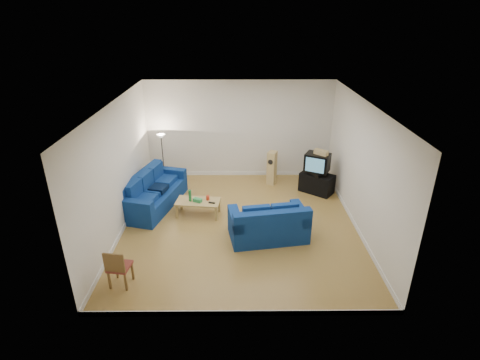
{
  "coord_description": "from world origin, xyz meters",
  "views": [
    {
      "loc": [
        -0.07,
        -8.49,
        5.15
      ],
      "look_at": [
        0.0,
        0.4,
        1.1
      ],
      "focal_mm": 28.0,
      "sensor_mm": 36.0,
      "label": 1
    }
  ],
  "objects_px": {
    "sofa_three_seat": "(152,195)",
    "tv_stand": "(317,183)",
    "television": "(317,162)",
    "sofa_loveseat": "(269,226)",
    "coffee_table": "(198,203)"
  },
  "relations": [
    {
      "from": "sofa_loveseat",
      "to": "coffee_table",
      "type": "bearing_deg",
      "value": 137.77
    },
    {
      "from": "sofa_three_seat",
      "to": "television",
      "type": "bearing_deg",
      "value": 115.15
    },
    {
      "from": "coffee_table",
      "to": "tv_stand",
      "type": "bearing_deg",
      "value": 21.6
    },
    {
      "from": "sofa_loveseat",
      "to": "coffee_table",
      "type": "distance_m",
      "value": 2.18
    },
    {
      "from": "sofa_three_seat",
      "to": "television",
      "type": "xyz_separation_m",
      "value": [
        4.85,
        0.88,
        0.62
      ]
    },
    {
      "from": "sofa_three_seat",
      "to": "tv_stand",
      "type": "height_order",
      "value": "sofa_three_seat"
    },
    {
      "from": "sofa_three_seat",
      "to": "television",
      "type": "height_order",
      "value": "television"
    },
    {
      "from": "sofa_loveseat",
      "to": "tv_stand",
      "type": "height_order",
      "value": "sofa_loveseat"
    },
    {
      "from": "television",
      "to": "sofa_three_seat",
      "type": "bearing_deg",
      "value": -142.42
    },
    {
      "from": "tv_stand",
      "to": "coffee_table",
      "type": "bearing_deg",
      "value": -121.12
    },
    {
      "from": "television",
      "to": "coffee_table",
      "type": "bearing_deg",
      "value": -130.64
    },
    {
      "from": "sofa_loveseat",
      "to": "coffee_table",
      "type": "xyz_separation_m",
      "value": [
        -1.83,
        1.18,
        0.02
      ]
    },
    {
      "from": "tv_stand",
      "to": "sofa_three_seat",
      "type": "bearing_deg",
      "value": -132.72
    },
    {
      "from": "sofa_three_seat",
      "to": "tv_stand",
      "type": "relative_size",
      "value": 2.68
    },
    {
      "from": "tv_stand",
      "to": "sofa_loveseat",
      "type": "bearing_deg",
      "value": -85.9
    }
  ]
}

